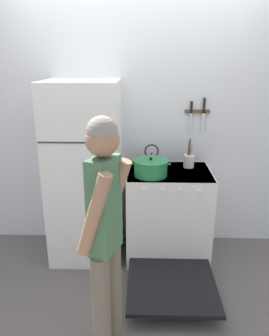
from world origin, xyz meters
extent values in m
plane|color=#5B5654|center=(0.00, 0.00, 0.00)|extent=(14.00, 14.00, 0.00)
cube|color=silver|center=(0.00, 0.03, 1.27)|extent=(10.00, 0.06, 2.55)
cube|color=white|center=(-0.49, -0.30, 0.85)|extent=(0.67, 0.60, 1.70)
cube|color=#2D2D2D|center=(-0.49, -0.61, 1.23)|extent=(0.65, 0.01, 0.01)
cylinder|color=#B2B5BA|center=(-0.28, -0.62, 0.75)|extent=(0.02, 0.02, 0.55)
cube|color=white|center=(0.30, -0.30, 0.44)|extent=(0.78, 0.61, 0.88)
cube|color=black|center=(0.30, -0.30, 0.87)|extent=(0.77, 0.59, 0.02)
cube|color=black|center=(0.30, -0.58, 0.43)|extent=(0.68, 0.05, 0.66)
cylinder|color=black|center=(0.12, -0.42, 0.88)|extent=(0.19, 0.19, 0.01)
cylinder|color=black|center=(0.48, -0.42, 0.88)|extent=(0.19, 0.19, 0.01)
cylinder|color=black|center=(0.12, -0.18, 0.88)|extent=(0.19, 0.19, 0.01)
cylinder|color=black|center=(0.48, -0.18, 0.88)|extent=(0.19, 0.19, 0.01)
cylinder|color=silver|center=(0.07, -0.62, 0.81)|extent=(0.04, 0.02, 0.04)
cylinder|color=silver|center=(0.22, -0.62, 0.81)|extent=(0.04, 0.02, 0.04)
cylinder|color=silver|center=(0.38, -0.62, 0.81)|extent=(0.04, 0.02, 0.04)
cylinder|color=silver|center=(0.53, -0.62, 0.81)|extent=(0.04, 0.02, 0.04)
cube|color=black|center=(0.30, -0.96, 0.12)|extent=(0.72, 0.70, 0.04)
cube|color=#99999E|center=(0.30, -0.38, 0.40)|extent=(0.64, 0.33, 0.01)
cylinder|color=#237A42|center=(0.12, -0.42, 0.95)|extent=(0.30, 0.30, 0.13)
cylinder|color=#237A42|center=(0.12, -0.42, 1.02)|extent=(0.31, 0.31, 0.02)
sphere|color=black|center=(0.12, -0.42, 1.04)|extent=(0.03, 0.03, 0.03)
cylinder|color=#237A42|center=(-0.04, -0.42, 0.99)|extent=(0.03, 0.02, 0.02)
cylinder|color=#237A42|center=(0.28, -0.42, 0.99)|extent=(0.03, 0.02, 0.02)
cylinder|color=silver|center=(0.14, -0.18, 0.93)|extent=(0.18, 0.18, 0.10)
cone|color=silver|center=(0.14, -0.18, 0.99)|extent=(0.17, 0.17, 0.03)
sphere|color=black|center=(0.14, -0.18, 1.01)|extent=(0.02, 0.02, 0.02)
cone|color=silver|center=(0.22, -0.18, 0.94)|extent=(0.10, 0.03, 0.08)
torus|color=black|center=(0.14, -0.18, 1.04)|extent=(0.14, 0.01, 0.14)
cylinder|color=silver|center=(0.50, -0.18, 0.94)|extent=(0.10, 0.10, 0.12)
cylinder|color=#9E7547|center=(0.50, -0.18, 1.01)|extent=(0.04, 0.04, 0.21)
cylinder|color=#232326|center=(0.49, -0.17, 1.03)|extent=(0.03, 0.05, 0.26)
cylinder|color=#B2B5BA|center=(0.51, -0.19, 1.00)|extent=(0.03, 0.03, 0.19)
cylinder|color=#4C4C51|center=(0.49, -0.17, 1.02)|extent=(0.02, 0.02, 0.24)
cylinder|color=#C63D33|center=(0.50, -0.16, 1.02)|extent=(0.02, 0.04, 0.24)
cylinder|color=#6B6051|center=(-0.19, -1.56, 0.39)|extent=(0.11, 0.11, 0.78)
cylinder|color=#6B6051|center=(-0.14, -1.41, 0.39)|extent=(0.11, 0.11, 0.78)
cube|color=#47704C|center=(-0.16, -1.49, 1.08)|extent=(0.20, 0.25, 0.59)
cylinder|color=#A87A5B|center=(-0.21, -1.60, 1.08)|extent=(0.25, 0.16, 0.52)
cylinder|color=#A87A5B|center=(-0.12, -1.37, 1.08)|extent=(0.25, 0.16, 0.52)
sphere|color=#A87A5B|center=(-0.16, -1.49, 1.47)|extent=(0.19, 0.19, 0.19)
sphere|color=gray|center=(-0.16, -1.49, 1.51)|extent=(0.17, 0.17, 0.17)
cube|color=brown|center=(0.57, -0.01, 1.39)|extent=(0.24, 0.02, 0.03)
cube|color=silver|center=(0.51, -0.02, 1.29)|extent=(0.02, 0.00, 0.21)
cube|color=black|center=(0.51, -0.02, 1.44)|extent=(0.02, 0.02, 0.10)
cube|color=silver|center=(0.63, -0.02, 1.30)|extent=(0.03, 0.00, 0.18)
cube|color=black|center=(0.63, -0.02, 1.46)|extent=(0.02, 0.02, 0.13)
camera|label=1|loc=(0.06, -3.19, 1.89)|focal=35.00mm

